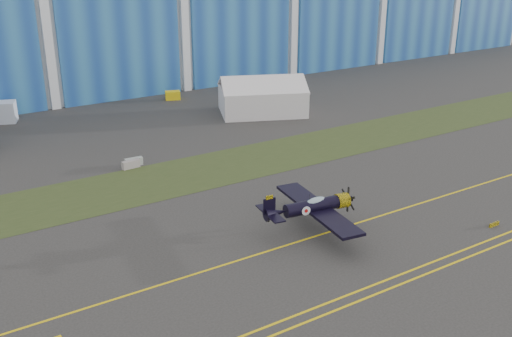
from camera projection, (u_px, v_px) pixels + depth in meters
ground at (212, 235)px, 51.70m from camera, size 260.00×260.00×0.00m
grass_median at (148, 183)px, 62.72m from camera, size 260.00×10.00×0.02m
taxiway_centreline at (242, 259)px, 47.76m from camera, size 200.00×0.20×0.02m
edge_line_near at (316, 318)px, 40.28m from camera, size 80.00×0.20×0.02m
edge_line_far at (307, 311)px, 41.07m from camera, size 80.00×0.20×0.02m
guard_board_right at (494, 224)px, 53.24m from camera, size 1.20×0.15×0.35m
warbird at (312, 206)px, 51.54m from camera, size 11.20×12.89×3.46m
tent at (262, 94)px, 87.36m from camera, size 14.70×12.97×5.66m
tug at (173, 95)px, 95.45m from camera, size 2.68×2.18×1.35m
barrier_a at (131, 164)px, 66.68m from camera, size 2.04×0.77×0.90m
barrier_b at (134, 162)px, 67.46m from camera, size 2.03×0.72×0.90m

